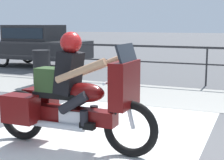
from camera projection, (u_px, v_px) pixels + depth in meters
name	position (u px, v px, depth m)	size (l,w,h in m)	color
ground_plane	(154.00, 145.00, 4.88)	(120.00, 120.00, 0.00)	#565659
sidewalk_band	(195.00, 98.00, 7.96)	(44.00, 2.40, 0.01)	#99968E
crosswalk_band	(88.00, 141.00, 5.06)	(3.24, 6.00, 0.01)	silver
fence_railing	(207.00, 55.00, 9.41)	(36.00, 0.05, 1.09)	#232326
motorcycle	(71.00, 98.00, 4.69)	(2.46, 0.76, 1.61)	black
parked_car	(38.00, 43.00, 13.71)	(3.94, 1.77, 1.66)	#232326
trash_bin	(41.00, 67.00, 9.66)	(0.49, 0.49, 0.98)	black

